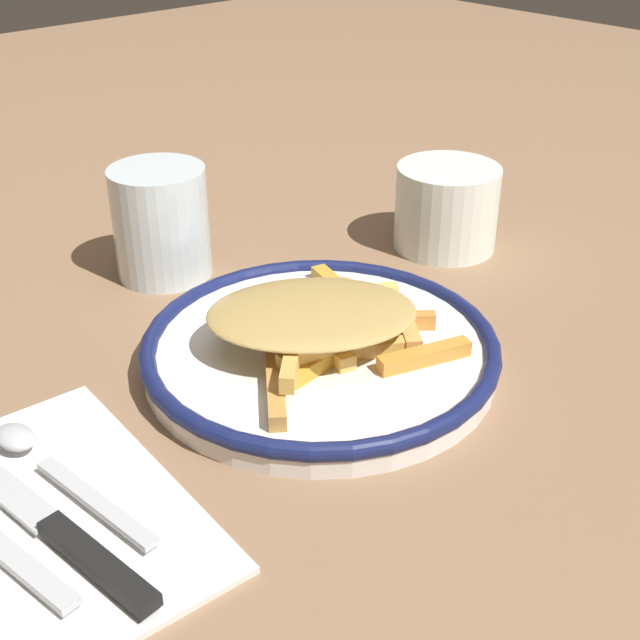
{
  "coord_description": "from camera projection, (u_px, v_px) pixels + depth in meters",
  "views": [
    {
      "loc": [
        -0.35,
        -0.39,
        0.34
      ],
      "look_at": [
        0.0,
        0.0,
        0.04
      ],
      "focal_mm": 47.28,
      "sensor_mm": 36.0,
      "label": 1
    }
  ],
  "objects": [
    {
      "name": "ground_plane",
      "position": [
        320.0,
        365.0,
        0.62
      ],
      "size": [
        2.6,
        2.6,
        0.0
      ],
      "primitive_type": "plane",
      "color": "#8B694C"
    },
    {
      "name": "plate",
      "position": [
        320.0,
        350.0,
        0.62
      ],
      "size": [
        0.26,
        0.26,
        0.02
      ],
      "color": "white",
      "rests_on": "ground_plane"
    },
    {
      "name": "fries_heap",
      "position": [
        321.0,
        321.0,
        0.6
      ],
      "size": [
        0.2,
        0.18,
        0.04
      ],
      "color": "gold",
      "rests_on": "plate"
    },
    {
      "name": "napkin",
      "position": [
        36.0,
        520.0,
        0.48
      ],
      "size": [
        0.17,
        0.23,
        0.01
      ],
      "primitive_type": "cube",
      "rotation": [
        0.0,
        0.0,
        -0.07
      ],
      "color": "silver",
      "rests_on": "ground_plane"
    },
    {
      "name": "knife",
      "position": [
        53.0,
        526.0,
        0.46
      ],
      "size": [
        0.04,
        0.21,
        0.01
      ],
      "color": "black",
      "rests_on": "napkin"
    },
    {
      "name": "spoon",
      "position": [
        45.0,
        461.0,
        0.51
      ],
      "size": [
        0.03,
        0.15,
        0.01
      ],
      "color": "silver",
      "rests_on": "napkin"
    },
    {
      "name": "water_glass",
      "position": [
        156.0,
        224.0,
        0.73
      ],
      "size": [
        0.08,
        0.08,
        0.1
      ],
      "primitive_type": "cylinder",
      "color": "silver",
      "rests_on": "ground_plane"
    },
    {
      "name": "coffee_mug",
      "position": [
        447.0,
        207.0,
        0.79
      ],
      "size": [
        0.12,
        0.1,
        0.08
      ],
      "color": "white",
      "rests_on": "ground_plane"
    }
  ]
}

